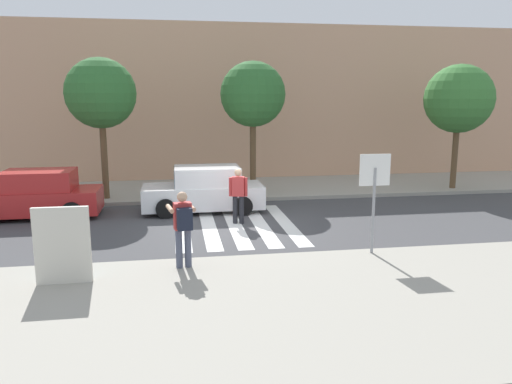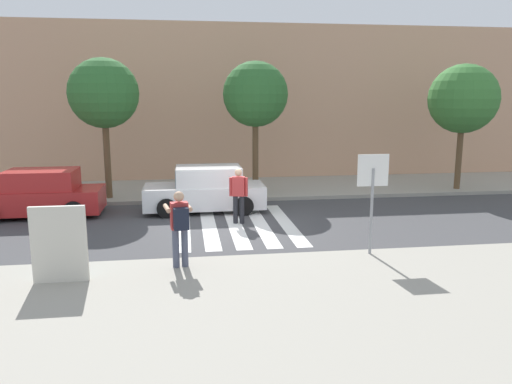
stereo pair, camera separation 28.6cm
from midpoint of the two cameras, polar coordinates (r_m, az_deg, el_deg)
The scene contains 18 objects.
ground_plane at distance 15.25m, azimuth -2.89°, elevation -3.99°, with size 120.00×120.00×0.00m, color #424244.
sidewalk_near at distance 9.42m, azimuth 1.43°, elevation -13.17°, with size 60.00×6.00×0.14m, color #9E998C.
sidewalk_far at distance 21.07m, azimuth -4.71°, elevation 0.34°, with size 60.00×4.80×0.14m, color #9E998C.
building_facade_far at distance 25.11m, azimuth -5.66°, elevation 10.09°, with size 56.00×4.00×7.18m, color tan.
crosswalk_stripe_0 at distance 15.36m, azimuth -8.93°, elevation -3.99°, with size 0.44×5.20×0.01m, color silver.
crosswalk_stripe_1 at distance 15.38m, azimuth -5.95°, elevation -3.89°, with size 0.44×5.20×0.01m, color silver.
crosswalk_stripe_2 at distance 15.44m, azimuth -2.97°, elevation -3.79°, with size 0.44×5.20×0.01m, color silver.
crosswalk_stripe_3 at distance 15.55m, azimuth -0.04°, elevation -3.67°, with size 0.44×5.20×0.01m, color silver.
crosswalk_stripe_4 at distance 15.69m, azimuth 2.85°, elevation -3.55°, with size 0.44×5.20×0.01m, color silver.
stop_sign at distance 12.20m, azimuth 12.73°, elevation 1.16°, with size 0.76×0.08×2.43m.
photographer_with_backpack at distance 11.14m, azimuth -9.07°, elevation -3.51°, with size 0.67×0.90×1.72m.
pedestrian_crossing at distance 15.43m, azimuth -2.58°, elevation -0.10°, with size 0.57×0.32×1.72m.
parked_car_red at distance 17.87m, azimuth -24.20°, elevation -0.36°, with size 4.10×1.92×1.55m.
parked_car_white at distance 17.27m, azimuth -6.40°, elevation 0.18°, with size 4.10×1.92×1.55m.
street_tree_west at distance 19.29m, azimuth -17.75°, elevation 10.64°, with size 2.55×2.55×5.16m.
street_tree_center at distance 19.75m, azimuth -0.79°, elevation 11.05°, with size 2.54×2.54×5.13m.
street_tree_east at distance 22.10m, azimuth 21.83°, elevation 9.82°, with size 2.77×2.77×5.06m.
advertising_board at distance 10.94m, azimuth -21.95°, elevation -5.69°, with size 1.10×0.11×1.60m.
Camera 1 is at (-1.75, -14.63, 3.91)m, focal length 35.00 mm.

